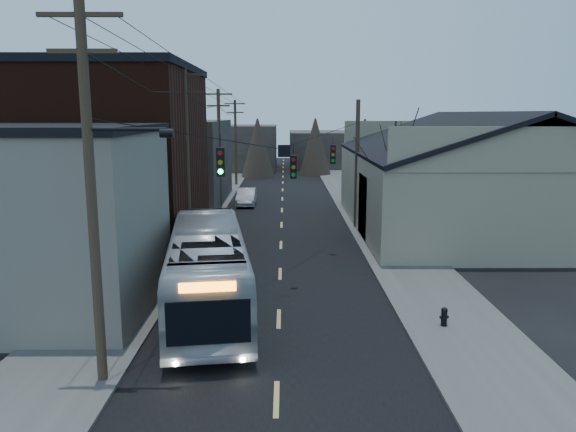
{
  "coord_description": "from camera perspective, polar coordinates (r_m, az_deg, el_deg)",
  "views": [
    {
      "loc": [
        0.24,
        -12.03,
        7.62
      ],
      "look_at": [
        0.38,
        13.15,
        3.0
      ],
      "focal_mm": 35.0,
      "sensor_mm": 36.0,
      "label": 1
    }
  ],
  "objects": [
    {
      "name": "fire_hydrant",
      "position": [
        21.12,
        15.58,
        -9.74
      ],
      "size": [
        0.33,
        0.24,
        0.69
      ],
      "rotation": [
        0.0,
        0.0,
        0.17
      ],
      "color": "black",
      "rests_on": "sidewalk_right"
    },
    {
      "name": "building_brick",
      "position": [
        33.72,
        -18.07,
        5.43
      ],
      "size": [
        10.0,
        12.0,
        10.0
      ],
      "primitive_type": "cube",
      "color": "black",
      "rests_on": "ground"
    },
    {
      "name": "building_far_right",
      "position": [
        82.46,
        4.42,
        6.81
      ],
      "size": [
        12.0,
        14.0,
        5.0
      ],
      "primitive_type": "cube",
      "color": "#312C27",
      "rests_on": "ground"
    },
    {
      "name": "sidewalk_left",
      "position": [
        43.23,
        -9.28,
        0.19
      ],
      "size": [
        4.0,
        110.0,
        0.12
      ],
      "primitive_type": "cube",
      "color": "#474744",
      "rests_on": "ground"
    },
    {
      "name": "sidewalk_right",
      "position": [
        43.16,
        8.03,
        0.21
      ],
      "size": [
        4.0,
        110.0,
        0.12
      ],
      "primitive_type": "cube",
      "color": "#474744",
      "rests_on": "ground"
    },
    {
      "name": "bare_tree",
      "position": [
        32.88,
        10.68,
        3.2
      ],
      "size": [
        0.4,
        0.4,
        7.2
      ],
      "primitive_type": "cone",
      "color": "black",
      "rests_on": "ground"
    },
    {
      "name": "parked_car",
      "position": [
        47.15,
        -4.25,
        1.95
      ],
      "size": [
        1.51,
        4.32,
        1.42
      ],
      "primitive_type": "imported",
      "rotation": [
        0.0,
        0.0,
        0.0
      ],
      "color": "#9B9EA3",
      "rests_on": "ground"
    },
    {
      "name": "utility_lines",
      "position": [
        36.42,
        -5.63,
        6.15
      ],
      "size": [
        11.24,
        45.28,
        10.5
      ],
      "color": "#382B1E",
      "rests_on": "ground"
    },
    {
      "name": "building_clapboard",
      "position": [
        23.33,
        -23.63,
        -0.66
      ],
      "size": [
        8.0,
        8.0,
        7.0
      ],
      "primitive_type": "cube",
      "color": "slate",
      "rests_on": "ground"
    },
    {
      "name": "building_far_left",
      "position": [
        77.42,
        -4.98,
        6.94
      ],
      "size": [
        10.0,
        12.0,
        6.0
      ],
      "primitive_type": "cube",
      "color": "#312C27",
      "rests_on": "ground"
    },
    {
      "name": "bus",
      "position": [
        22.12,
        -8.17,
        -5.32
      ],
      "size": [
        4.43,
        12.24,
        3.33
      ],
      "primitive_type": "imported",
      "rotation": [
        0.0,
        0.0,
        3.28
      ],
      "color": "#A6AAB2",
      "rests_on": "ground"
    },
    {
      "name": "warehouse",
      "position": [
        39.47,
        18.57,
        2.69
      ],
      "size": [
        16.16,
        20.6,
        7.73
      ],
      "color": "gray",
      "rests_on": "ground"
    },
    {
      "name": "road_surface",
      "position": [
        42.71,
        -0.63,
        0.14
      ],
      "size": [
        9.0,
        110.0,
        0.02
      ],
      "primitive_type": "cube",
      "color": "black",
      "rests_on": "ground"
    },
    {
      "name": "building_left_far",
      "position": [
        49.17,
        -11.79,
        5.38
      ],
      "size": [
        9.0,
        14.0,
        7.0
      ],
      "primitive_type": "cube",
      "color": "#312C27",
      "rests_on": "ground"
    }
  ]
}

